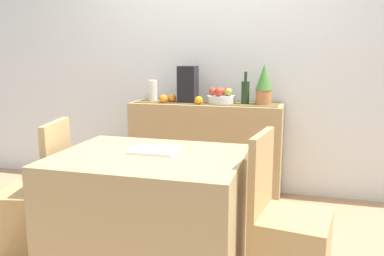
{
  "coord_description": "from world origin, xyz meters",
  "views": [
    {
      "loc": [
        0.77,
        -2.57,
        1.32
      ],
      "look_at": [
        -0.03,
        0.36,
        0.75
      ],
      "focal_mm": 36.83,
      "sensor_mm": 36.0,
      "label": 1
    }
  ],
  "objects_px": {
    "potted_plant": "(264,84)",
    "open_book": "(154,150)",
    "fruit_bowl": "(221,99)",
    "coffee_maker": "(188,84)",
    "sideboard_console": "(206,150)",
    "dining_table": "(150,214)",
    "chair_by_corner": "(288,247)",
    "chair_near_window": "(36,216)",
    "wine_bottle": "(245,92)",
    "ceramic_vase": "(153,91)"
  },
  "relations": [
    {
      "from": "sideboard_console",
      "to": "chair_by_corner",
      "type": "height_order",
      "value": "chair_by_corner"
    },
    {
      "from": "ceramic_vase",
      "to": "wine_bottle",
      "type": "bearing_deg",
      "value": -0.0
    },
    {
      "from": "sideboard_console",
      "to": "wine_bottle",
      "type": "height_order",
      "value": "wine_bottle"
    },
    {
      "from": "potted_plant",
      "to": "dining_table",
      "type": "relative_size",
      "value": 0.33
    },
    {
      "from": "open_book",
      "to": "wine_bottle",
      "type": "bearing_deg",
      "value": 73.97
    },
    {
      "from": "open_book",
      "to": "sideboard_console",
      "type": "bearing_deg",
      "value": 88.91
    },
    {
      "from": "ceramic_vase",
      "to": "potted_plant",
      "type": "xyz_separation_m",
      "value": [
        1.04,
        0.0,
        0.08
      ]
    },
    {
      "from": "potted_plant",
      "to": "fruit_bowl",
      "type": "bearing_deg",
      "value": 180.0
    },
    {
      "from": "wine_bottle",
      "to": "open_book",
      "type": "bearing_deg",
      "value": -105.32
    },
    {
      "from": "sideboard_console",
      "to": "chair_by_corner",
      "type": "bearing_deg",
      "value": -60.28
    },
    {
      "from": "potted_plant",
      "to": "chair_near_window",
      "type": "height_order",
      "value": "potted_plant"
    },
    {
      "from": "fruit_bowl",
      "to": "potted_plant",
      "type": "bearing_deg",
      "value": 0.0
    },
    {
      "from": "coffee_maker",
      "to": "sideboard_console",
      "type": "bearing_deg",
      "value": 0.0
    },
    {
      "from": "coffee_maker",
      "to": "open_book",
      "type": "relative_size",
      "value": 1.2
    },
    {
      "from": "sideboard_console",
      "to": "wine_bottle",
      "type": "bearing_deg",
      "value": -0.0
    },
    {
      "from": "potted_plant",
      "to": "sideboard_console",
      "type": "bearing_deg",
      "value": 180.0
    },
    {
      "from": "potted_plant",
      "to": "open_book",
      "type": "bearing_deg",
      "value": -111.56
    },
    {
      "from": "fruit_bowl",
      "to": "potted_plant",
      "type": "xyz_separation_m",
      "value": [
        0.38,
        0.0,
        0.15
      ]
    },
    {
      "from": "fruit_bowl",
      "to": "wine_bottle",
      "type": "distance_m",
      "value": 0.23
    },
    {
      "from": "ceramic_vase",
      "to": "chair_by_corner",
      "type": "relative_size",
      "value": 0.22
    },
    {
      "from": "potted_plant",
      "to": "ceramic_vase",
      "type": "bearing_deg",
      "value": 180.0
    },
    {
      "from": "wine_bottle",
      "to": "open_book",
      "type": "height_order",
      "value": "wine_bottle"
    },
    {
      "from": "ceramic_vase",
      "to": "chair_by_corner",
      "type": "xyz_separation_m",
      "value": [
        1.32,
        -1.4,
        -0.71
      ]
    },
    {
      "from": "sideboard_console",
      "to": "dining_table",
      "type": "relative_size",
      "value": 1.27
    },
    {
      "from": "sideboard_console",
      "to": "wine_bottle",
      "type": "xyz_separation_m",
      "value": [
        0.36,
        -0.0,
        0.55
      ]
    },
    {
      "from": "fruit_bowl",
      "to": "ceramic_vase",
      "type": "bearing_deg",
      "value": 180.0
    },
    {
      "from": "coffee_maker",
      "to": "potted_plant",
      "type": "relative_size",
      "value": 0.94
    },
    {
      "from": "sideboard_console",
      "to": "open_book",
      "type": "xyz_separation_m",
      "value": [
        -0.01,
        -1.33,
        0.31
      ]
    },
    {
      "from": "potted_plant",
      "to": "chair_by_corner",
      "type": "distance_m",
      "value": 1.63
    },
    {
      "from": "coffee_maker",
      "to": "open_book",
      "type": "bearing_deg",
      "value": -82.94
    },
    {
      "from": "open_book",
      "to": "potted_plant",
      "type": "bearing_deg",
      "value": 67.73
    },
    {
      "from": "coffee_maker",
      "to": "chair_by_corner",
      "type": "relative_size",
      "value": 0.37
    },
    {
      "from": "potted_plant",
      "to": "wine_bottle",
      "type": "bearing_deg",
      "value": -180.0
    },
    {
      "from": "open_book",
      "to": "chair_by_corner",
      "type": "relative_size",
      "value": 0.31
    },
    {
      "from": "coffee_maker",
      "to": "dining_table",
      "type": "bearing_deg",
      "value": -83.47
    },
    {
      "from": "sideboard_console",
      "to": "coffee_maker",
      "type": "relative_size",
      "value": 4.14
    },
    {
      "from": "wine_bottle",
      "to": "coffee_maker",
      "type": "relative_size",
      "value": 0.86
    },
    {
      "from": "fruit_bowl",
      "to": "wine_bottle",
      "type": "height_order",
      "value": "wine_bottle"
    },
    {
      "from": "sideboard_console",
      "to": "open_book",
      "type": "distance_m",
      "value": 1.37
    },
    {
      "from": "coffee_maker",
      "to": "open_book",
      "type": "height_order",
      "value": "coffee_maker"
    },
    {
      "from": "open_book",
      "to": "chair_near_window",
      "type": "xyz_separation_m",
      "value": [
        -0.82,
        -0.06,
        -0.48
      ]
    },
    {
      "from": "fruit_bowl",
      "to": "coffee_maker",
      "type": "distance_m",
      "value": 0.34
    },
    {
      "from": "wine_bottle",
      "to": "chair_by_corner",
      "type": "height_order",
      "value": "wine_bottle"
    },
    {
      "from": "coffee_maker",
      "to": "chair_by_corner",
      "type": "bearing_deg",
      "value": -55.19
    },
    {
      "from": "ceramic_vase",
      "to": "potted_plant",
      "type": "distance_m",
      "value": 1.04
    },
    {
      "from": "open_book",
      "to": "chair_by_corner",
      "type": "xyz_separation_m",
      "value": [
        0.81,
        -0.06,
        -0.48
      ]
    },
    {
      "from": "potted_plant",
      "to": "open_book",
      "type": "height_order",
      "value": "potted_plant"
    },
    {
      "from": "ceramic_vase",
      "to": "open_book",
      "type": "bearing_deg",
      "value": -69.03
    },
    {
      "from": "sideboard_console",
      "to": "fruit_bowl",
      "type": "bearing_deg",
      "value": 0.0
    },
    {
      "from": "sideboard_console",
      "to": "dining_table",
      "type": "xyz_separation_m",
      "value": [
        -0.01,
        -1.4,
        -0.07
      ]
    }
  ]
}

